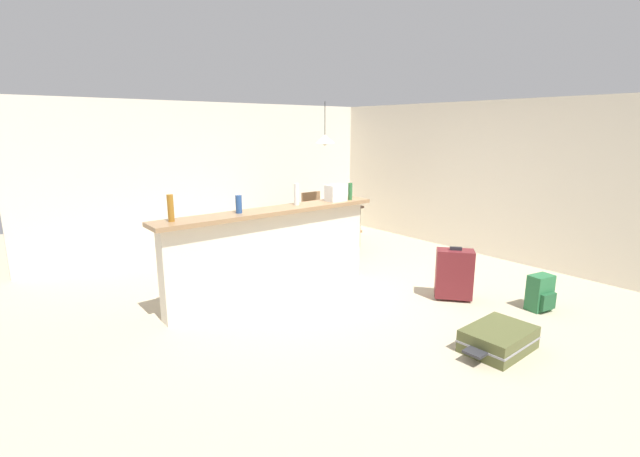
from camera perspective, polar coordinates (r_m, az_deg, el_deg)
The scene contains 17 objects.
ground_plane at distance 5.98m, azimuth 1.80°, elevation -7.91°, with size 13.00×13.00×0.05m, color #BCAD8E.
wall_back at distance 8.20m, azimuth -12.20°, elevation 6.63°, with size 6.60×0.10×2.50m, color silver.
wall_right at distance 8.13m, azimuth 17.12°, elevation 6.31°, with size 0.10×6.00×2.50m, color silver.
partition_half_wall at distance 5.63m, azimuth -6.03°, elevation -3.35°, with size 2.80×0.20×1.06m, color silver.
bar_countertop at distance 5.50m, azimuth -6.16°, elevation 2.22°, with size 2.96×0.40×0.05m, color #93704C.
bottle_amber at distance 4.96m, azimuth -18.46°, elevation 2.49°, with size 0.07×0.07×0.29m, color #9E661E.
bottle_blue at distance 5.27m, azimuth -10.29°, elevation 3.07°, with size 0.07×0.07×0.21m, color #284C89.
bottle_white at distance 5.73m, azimuth -3.00°, elevation 4.37°, with size 0.07×0.07×0.28m, color silver.
bottle_green at distance 6.16m, azimuth 3.86°, elevation 4.73°, with size 0.06×0.06×0.23m, color #2D6B38.
grocery_bag at distance 6.05m, azimuth 2.03°, elevation 4.54°, with size 0.26×0.18×0.22m, color silver.
dining_table at distance 7.83m, azimuth 0.68°, elevation 2.18°, with size 1.10×0.80×0.74m.
dining_chair_near_partition at distance 7.40m, azimuth 2.87°, elevation 0.51°, with size 0.44×0.44×0.93m.
dining_chair_far_side at distance 8.35m, azimuth -1.56°, elevation 1.93°, with size 0.41×0.41×0.93m.
pendant_lamp at distance 7.69m, azimuth 0.62°, elevation 11.33°, with size 0.34×0.34×0.72m.
suitcase_flat_olive at distance 4.72m, azimuth 21.71°, elevation -12.94°, with size 0.83×0.51×0.22m.
backpack_green at distance 5.84m, azimuth 26.21°, elevation -7.41°, with size 0.31×0.28×0.42m.
suitcase_upright_maroon at distance 5.76m, azimuth 16.69°, elevation -5.52°, with size 0.47×0.49×0.67m.
Camera 1 is at (-3.64, -4.25, 2.09)m, focal length 25.18 mm.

